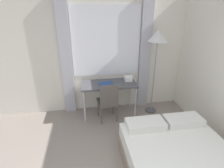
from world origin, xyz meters
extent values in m
cube|color=silver|center=(0.00, 2.97, 1.35)|extent=(4.93, 0.05, 2.70)
cube|color=white|center=(0.18, 2.93, 1.60)|extent=(1.48, 0.01, 1.50)
cube|color=#B2B2BC|center=(-0.70, 2.89, 1.30)|extent=(0.24, 0.06, 2.60)
cube|color=#B2B2BC|center=(1.06, 2.89, 1.30)|extent=(0.24, 0.06, 2.60)
cube|color=#4C4C51|center=(0.18, 2.60, 0.75)|extent=(1.18, 0.56, 0.04)
cylinder|color=#B2B2B7|center=(-0.37, 2.36, 0.36)|extent=(0.04, 0.04, 0.73)
cylinder|color=#B2B2B7|center=(0.73, 2.36, 0.36)|extent=(0.04, 0.04, 0.73)
cylinder|color=#B2B2B7|center=(-0.37, 2.84, 0.36)|extent=(0.04, 0.04, 0.73)
cylinder|color=#B2B2B7|center=(0.73, 2.84, 0.36)|extent=(0.04, 0.04, 0.73)
cube|color=#59514C|center=(0.11, 2.40, 0.42)|extent=(0.44, 0.44, 0.05)
cube|color=#59514C|center=(0.13, 2.23, 0.66)|extent=(0.38, 0.08, 0.44)
cylinder|color=#59514C|center=(-0.04, 2.22, 0.20)|extent=(0.03, 0.03, 0.39)
cylinder|color=#59514C|center=(0.30, 2.25, 0.20)|extent=(0.03, 0.03, 0.39)
cylinder|color=#59514C|center=(-0.08, 2.56, 0.20)|extent=(0.03, 0.03, 0.39)
cylinder|color=#59514C|center=(0.26, 2.59, 0.20)|extent=(0.03, 0.03, 0.39)
cube|color=silver|center=(0.59, 1.36, 0.53)|extent=(0.62, 0.32, 0.12)
cube|color=silver|center=(1.25, 1.36, 0.53)|extent=(0.62, 0.32, 0.12)
cylinder|color=#4C4C51|center=(1.18, 2.56, 0.01)|extent=(0.26, 0.26, 0.03)
cylinder|color=gray|center=(1.18, 2.56, 0.84)|extent=(0.02, 0.02, 1.61)
cone|color=silver|center=(1.18, 2.56, 1.76)|extent=(0.41, 0.41, 0.23)
cube|color=white|center=(0.63, 2.69, 0.81)|extent=(0.16, 0.18, 0.09)
cube|color=white|center=(0.63, 2.69, 0.87)|extent=(0.18, 0.06, 0.02)
cube|color=navy|center=(0.11, 2.56, 0.78)|extent=(0.33, 0.26, 0.02)
cube|color=white|center=(0.11, 2.56, 0.78)|extent=(0.31, 0.24, 0.01)
camera|label=1|loc=(-0.32, -0.86, 2.23)|focal=28.00mm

